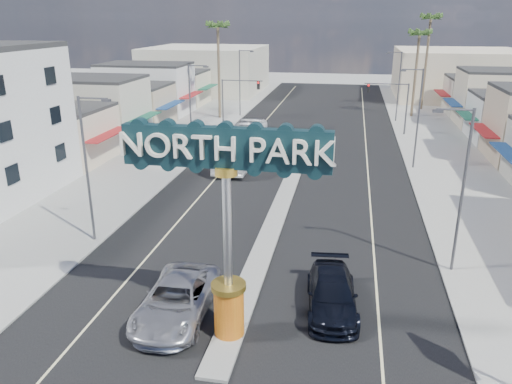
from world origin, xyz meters
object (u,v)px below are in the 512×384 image
at_px(palm_left_far, 218,31).
at_px(suv_left, 177,300).
at_px(streetlight_r_far, 398,83).
at_px(city_bus, 242,145).
at_px(traffic_signal_right, 391,98).
at_px(streetlight_l_far, 241,79).
at_px(streetlight_r_near, 460,184).
at_px(palm_right_mid, 419,37).
at_px(traffic_signal_left, 237,94).
at_px(streetlight_l_mid, 192,106).
at_px(suv_right, 332,294).
at_px(car_parked_left, 215,145).
at_px(streetlight_l_near, 88,163).
at_px(gateway_sign, 227,211).
at_px(streetlight_r_mid, 417,114).
at_px(palm_right_far, 430,23).

height_order(palm_left_far, suv_left, palm_left_far).
distance_m(streetlight_r_far, city_bus, 28.01).
height_order(palm_left_far, city_bus, palm_left_far).
bearing_deg(traffic_signal_right, streetlight_r_far, 81.14).
relative_size(traffic_signal_right, city_bus, 0.50).
relative_size(streetlight_l_far, streetlight_r_near, 1.00).
bearing_deg(palm_left_far, palm_right_mid, 12.99).
bearing_deg(traffic_signal_right, suv_left, -106.24).
distance_m(traffic_signal_left, palm_right_mid, 26.01).
height_order(suv_left, city_bus, city_bus).
relative_size(traffic_signal_right, streetlight_l_mid, 0.67).
bearing_deg(palm_right_mid, streetlight_l_far, -170.31).
relative_size(palm_right_mid, suv_right, 2.13).
height_order(streetlight_l_far, city_bus, streetlight_l_far).
distance_m(streetlight_r_near, car_parked_left, 30.19).
xyz_separation_m(streetlight_r_near, palm_left_far, (-23.43, 40.00, 6.43)).
bearing_deg(streetlight_l_far, streetlight_l_near, -90.00).
bearing_deg(gateway_sign, city_bus, 101.11).
bearing_deg(streetlight_r_mid, streetlight_r_near, -90.00).
bearing_deg(traffic_signal_left, palm_right_far, 36.67).
xyz_separation_m(traffic_signal_left, palm_right_far, (24.18, 18.01, 8.11)).
relative_size(streetlight_r_far, palm_right_mid, 0.74).
bearing_deg(gateway_sign, streetlight_r_far, 78.22).
bearing_deg(suv_right, streetlight_r_near, 33.64).
xyz_separation_m(streetlight_l_mid, city_bus, (5.11, -0.90, -3.39)).
xyz_separation_m(streetlight_l_near, palm_left_far, (-2.57, 40.00, 6.43)).
height_order(traffic_signal_right, car_parked_left, traffic_signal_right).
distance_m(traffic_signal_right, palm_right_mid, 14.10).
xyz_separation_m(traffic_signal_right, palm_right_mid, (3.82, 12.01, 6.33)).
distance_m(gateway_sign, palm_right_mid, 55.76).
xyz_separation_m(streetlight_l_near, suv_left, (7.68, -6.99, -4.17)).
relative_size(streetlight_l_far, streetlight_r_mid, 1.00).
height_order(streetlight_l_far, streetlight_r_far, same).
height_order(traffic_signal_left, palm_right_mid, palm_right_mid).
relative_size(streetlight_l_near, streetlight_r_near, 1.00).
bearing_deg(streetlight_l_near, palm_right_mid, 63.01).
xyz_separation_m(streetlight_r_near, city_bus, (-15.76, 19.10, -3.39)).
bearing_deg(streetlight_r_mid, city_bus, -176.71).
relative_size(traffic_signal_left, streetlight_r_near, 0.67).
distance_m(streetlight_r_near, palm_right_far, 52.71).
xyz_separation_m(streetlight_l_near, car_parked_left, (1.43, 22.69, -4.38)).
bearing_deg(city_bus, gateway_sign, -78.41).
xyz_separation_m(suv_left, suv_right, (7.03, 1.99, -0.07)).
bearing_deg(suv_right, palm_right_mid, 74.86).
xyz_separation_m(streetlight_l_near, palm_right_mid, (23.43, 46.00, 5.54)).
height_order(streetlight_r_mid, palm_right_mid, palm_right_mid).
xyz_separation_m(streetlight_r_near, palm_right_mid, (2.57, 46.00, 5.54)).
bearing_deg(suv_right, gateway_sign, -150.19).
distance_m(traffic_signal_left, streetlight_l_near, 34.03).
distance_m(traffic_signal_right, suv_left, 42.82).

